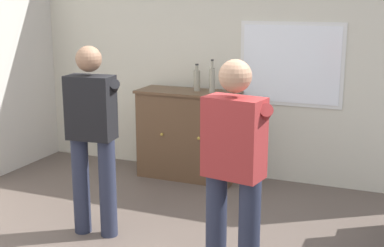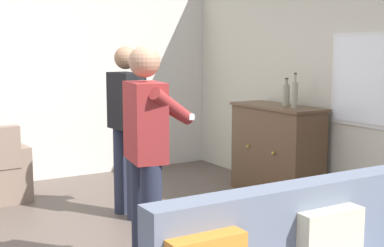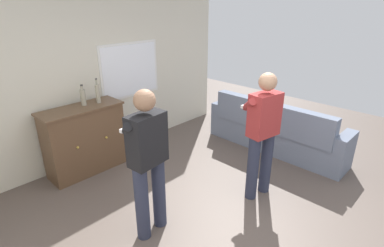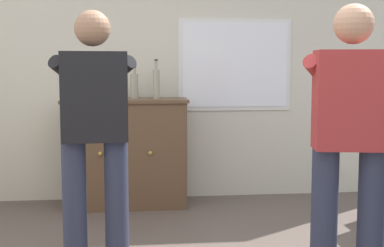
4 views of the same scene
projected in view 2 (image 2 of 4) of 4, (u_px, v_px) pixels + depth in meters
The scene contains 7 objects.
wall_back_with_window at pixel (339, 73), 5.61m from camera, with size 5.20×0.15×2.80m.
wall_side_left at pixel (20, 70), 6.55m from camera, with size 0.12×5.20×2.80m, color silver.
sideboard_cabinet at pixel (276, 151), 6.02m from camera, with size 1.18×0.49×1.03m.
bottle_wine_green at pixel (295, 94), 5.67m from camera, with size 0.06×0.06×0.37m.
bottle_liquor_amber at pixel (286, 94), 5.87m from camera, with size 0.08×0.08×0.31m.
person_standing_left at pixel (128, 123), 5.22m from camera, with size 0.56×0.49×1.68m.
person_standing_right at pixel (147, 152), 3.74m from camera, with size 0.55×0.51×1.68m.
Camera 2 is at (4.08, -1.53, 1.66)m, focal length 50.00 mm.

